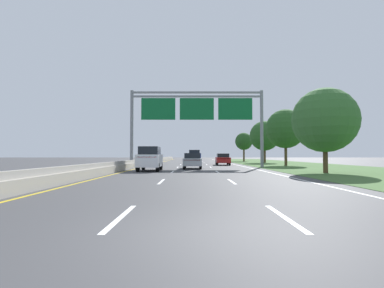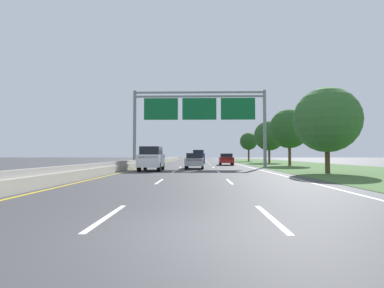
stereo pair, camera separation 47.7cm
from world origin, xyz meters
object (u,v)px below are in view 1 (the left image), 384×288
object	(u,v)px
car_white_left_lane_suv	(151,158)
roadside_tree_mid	(286,129)
car_red_right_lane_sedan	(223,159)
roadside_tree_distant	(244,141)
overhead_sign_gantry	(197,112)
pickup_truck_blue	(195,157)
roadside_tree_near	(325,120)
roadside_tree_far	(265,136)
car_silver_centre_lane_sedan	(193,161)

from	to	relation	value
car_white_left_lane_suv	roadside_tree_mid	bearing A→B (deg)	-53.10
car_red_right_lane_sedan	roadside_tree_mid	size ratio (longest dim) A/B	0.61
car_white_left_lane_suv	roadside_tree_distant	distance (m)	39.23
overhead_sign_gantry	car_white_left_lane_suv	xyz separation A→B (m)	(-4.23, -7.28, -5.10)
roadside_tree_distant	roadside_tree_mid	bearing A→B (deg)	-87.06
overhead_sign_gantry	pickup_truck_blue	size ratio (longest dim) A/B	2.78
roadside_tree_near	roadside_tree_far	xyz separation A→B (m)	(2.15, 28.05, 0.55)
car_silver_centre_lane_sedan	roadside_tree_far	bearing A→B (deg)	-30.19
pickup_truck_blue	overhead_sign_gantry	bearing A→B (deg)	-179.69
car_white_left_lane_suv	overhead_sign_gantry	bearing A→B (deg)	-31.07
car_red_right_lane_sedan	roadside_tree_far	xyz separation A→B (m)	(8.24, 10.28, 3.81)
car_silver_centre_lane_sedan	roadside_tree_distant	world-z (taller)	roadside_tree_distant
pickup_truck_blue	roadside_tree_near	size ratio (longest dim) A/B	0.82
car_red_right_lane_sedan	roadside_tree_near	distance (m)	19.07
car_silver_centre_lane_sedan	roadside_tree_mid	distance (m)	15.14
car_red_right_lane_sedan	roadside_tree_near	world-z (taller)	roadside_tree_near
car_white_left_lane_suv	car_silver_centre_lane_sedan	distance (m)	5.46
overhead_sign_gantry	car_red_right_lane_sedan	world-z (taller)	overhead_sign_gantry
overhead_sign_gantry	car_silver_centre_lane_sedan	xyz separation A→B (m)	(-0.49, -3.30, -5.38)
overhead_sign_gantry	roadside_tree_far	xyz separation A→B (m)	(11.89, 17.47, -1.56)
roadside_tree_mid	roadside_tree_distant	xyz separation A→B (m)	(-1.24, 24.05, -0.57)
pickup_truck_blue	roadside_tree_near	distance (m)	27.89
pickup_truck_blue	roadside_tree_distant	distance (m)	17.51
overhead_sign_gantry	roadside_tree_far	size ratio (longest dim) A/B	2.10
car_red_right_lane_sedan	roadside_tree_far	distance (m)	13.71
roadside_tree_mid	roadside_tree_far	size ratio (longest dim) A/B	1.02
car_red_right_lane_sedan	car_silver_centre_lane_sedan	bearing A→B (deg)	160.11
car_silver_centre_lane_sedan	car_red_right_lane_sedan	distance (m)	11.28
pickup_truck_blue	car_red_right_lane_sedan	xyz separation A→B (m)	(3.80, -8.14, -0.26)
pickup_truck_blue	roadside_tree_mid	world-z (taller)	roadside_tree_mid
pickup_truck_blue	roadside_tree_mid	size ratio (longest dim) A/B	0.74
roadside_tree_distant	car_silver_centre_lane_sedan	bearing A→B (deg)	-108.51
car_silver_centre_lane_sedan	roadside_tree_near	xyz separation A→B (m)	(10.23, -7.27, 3.26)
roadside_tree_mid	roadside_tree_far	distance (m)	12.50
roadside_tree_near	roadside_tree_mid	world-z (taller)	roadside_tree_mid
overhead_sign_gantry	roadside_tree_near	size ratio (longest dim) A/B	2.29
pickup_truck_blue	roadside_tree_near	bearing A→B (deg)	-159.37
overhead_sign_gantry	car_silver_centre_lane_sedan	world-z (taller)	overhead_sign_gantry
pickup_truck_blue	car_white_left_lane_suv	world-z (taller)	pickup_truck_blue
car_silver_centre_lane_sedan	roadside_tree_far	distance (m)	24.48
pickup_truck_blue	roadside_tree_mid	bearing A→B (deg)	-131.74
overhead_sign_gantry	pickup_truck_blue	xyz separation A→B (m)	(-0.15, 15.33, -5.12)
roadside_tree_near	roadside_tree_distant	size ratio (longest dim) A/B	1.09
car_red_right_lane_sedan	roadside_tree_distant	distance (m)	23.07
car_white_left_lane_suv	car_silver_centre_lane_sedan	world-z (taller)	car_white_left_lane_suv
overhead_sign_gantry	car_silver_centre_lane_sedan	bearing A→B (deg)	-98.49
overhead_sign_gantry	car_red_right_lane_sedan	bearing A→B (deg)	63.11
car_white_left_lane_suv	car_red_right_lane_sedan	size ratio (longest dim) A/B	1.06
car_silver_centre_lane_sedan	roadside_tree_mid	world-z (taller)	roadside_tree_mid
car_white_left_lane_suv	roadside_tree_far	size ratio (longest dim) A/B	0.66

